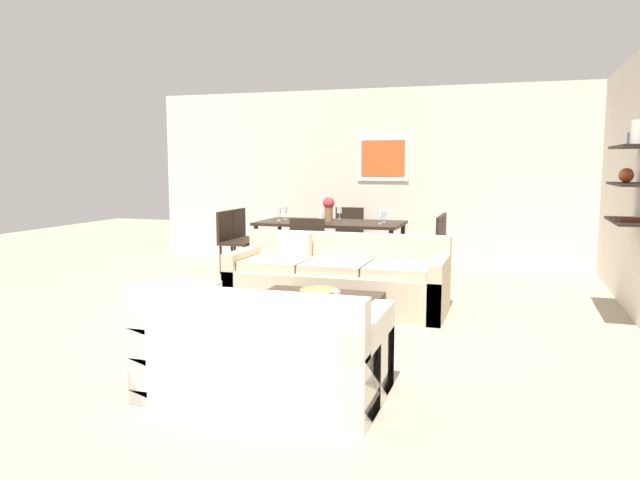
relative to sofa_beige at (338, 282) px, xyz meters
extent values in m
plane|color=tan|center=(-0.07, -0.34, -0.29)|extent=(18.00, 18.00, 0.00)
cube|color=silver|center=(0.23, 3.19, 1.06)|extent=(8.40, 0.06, 2.70)
cube|color=white|center=(-0.17, 3.15, 1.34)|extent=(0.80, 0.02, 0.69)
cube|color=#E55926|center=(-0.17, 3.13, 1.34)|extent=(0.68, 0.01, 0.55)
cube|color=black|center=(2.79, 0.20, 1.41)|extent=(0.28, 0.90, 0.02)
cube|color=black|center=(2.79, 0.20, 1.06)|extent=(0.28, 0.90, 0.02)
cube|color=black|center=(2.79, 0.20, 0.71)|extent=(0.28, 0.90, 0.02)
cylinder|color=silver|center=(2.79, 0.00, 1.53)|extent=(0.10, 0.10, 0.22)
sphere|color=#D85933|center=(2.79, 0.38, 1.14)|extent=(0.14, 0.14, 0.14)
cylinder|color=#4C518C|center=(2.79, 0.25, 1.48)|extent=(0.07, 0.07, 0.12)
cube|color=#4C1E19|center=(2.79, 0.05, 0.74)|extent=(0.20, 0.28, 0.03)
cube|color=beige|center=(0.01, -0.04, -0.08)|extent=(2.28, 0.90, 0.42)
cube|color=beige|center=(0.01, 0.33, 0.31)|extent=(2.28, 0.16, 0.36)
cube|color=beige|center=(-1.07, -0.04, 0.01)|extent=(0.14, 0.90, 0.60)
cube|color=beige|center=(1.08, -0.04, 0.01)|extent=(0.14, 0.90, 0.60)
cube|color=beige|center=(-0.66, -0.08, 0.18)|extent=(0.65, 0.70, 0.10)
cube|color=beige|center=(0.01, -0.08, 0.18)|extent=(0.65, 0.70, 0.10)
cube|color=beige|center=(0.67, -0.08, 0.18)|extent=(0.65, 0.70, 0.10)
cube|color=beige|center=(-0.54, 0.15, 0.31)|extent=(0.36, 0.13, 0.36)
cube|color=white|center=(0.22, -2.50, -0.08)|extent=(1.55, 0.90, 0.42)
cube|color=white|center=(0.22, -2.87, 0.31)|extent=(1.55, 0.16, 0.36)
cube|color=white|center=(0.93, -2.50, 0.01)|extent=(0.14, 0.90, 0.60)
cube|color=white|center=(-0.48, -2.50, 0.01)|extent=(0.14, 0.90, 0.60)
cube|color=white|center=(0.54, -2.46, 0.18)|extent=(0.61, 0.70, 0.10)
cube|color=white|center=(-0.09, -2.46, 0.18)|extent=(0.61, 0.70, 0.10)
cube|color=white|center=(-0.21, -2.69, 0.31)|extent=(0.37, 0.17, 0.36)
cube|color=#38281E|center=(0.14, -1.25, -0.10)|extent=(1.08, 0.95, 0.38)
cylinder|color=#99844C|center=(0.18, -1.23, 0.13)|extent=(0.34, 0.34, 0.08)
torus|color=#99844C|center=(0.18, -1.23, 0.16)|extent=(0.34, 0.34, 0.02)
cylinder|color=silver|center=(0.34, -1.27, 0.13)|extent=(0.08, 0.08, 0.09)
cube|color=black|center=(-0.64, 1.88, 0.44)|extent=(1.99, 1.00, 0.04)
cylinder|color=black|center=(-1.57, 1.43, 0.06)|extent=(0.06, 0.06, 0.71)
cylinder|color=black|center=(0.30, 1.43, 0.06)|extent=(0.06, 0.06, 0.71)
cylinder|color=black|center=(-1.57, 2.32, 0.06)|extent=(0.06, 0.06, 0.71)
cylinder|color=black|center=(0.30, 2.32, 0.06)|extent=(0.06, 0.06, 0.71)
cube|color=black|center=(-0.64, 1.05, 0.14)|extent=(0.44, 0.44, 0.04)
cube|color=black|center=(-0.64, 0.85, 0.37)|extent=(0.44, 0.04, 0.43)
cylinder|color=black|center=(-0.46, 1.23, -0.09)|extent=(0.04, 0.04, 0.41)
cylinder|color=black|center=(-0.82, 1.23, -0.09)|extent=(0.04, 0.04, 0.41)
cylinder|color=black|center=(-0.46, 0.87, -0.09)|extent=(0.04, 0.04, 0.41)
cylinder|color=black|center=(-0.82, 0.87, -0.09)|extent=(0.04, 0.04, 0.41)
cube|color=black|center=(0.68, 2.10, 0.14)|extent=(0.44, 0.44, 0.04)
cube|color=black|center=(0.88, 2.10, 0.37)|extent=(0.04, 0.44, 0.43)
cylinder|color=black|center=(0.50, 2.28, -0.09)|extent=(0.04, 0.04, 0.41)
cylinder|color=black|center=(0.50, 1.92, -0.09)|extent=(0.04, 0.04, 0.41)
cylinder|color=black|center=(0.86, 2.28, -0.09)|extent=(0.04, 0.04, 0.41)
cylinder|color=black|center=(0.86, 1.92, -0.09)|extent=(0.04, 0.04, 0.41)
cube|color=black|center=(-1.95, 1.65, 0.14)|extent=(0.44, 0.44, 0.04)
cube|color=black|center=(-2.15, 1.65, 0.37)|extent=(0.04, 0.44, 0.43)
cylinder|color=black|center=(-1.77, 1.47, -0.09)|extent=(0.04, 0.04, 0.41)
cylinder|color=black|center=(-1.77, 1.83, -0.09)|extent=(0.04, 0.04, 0.41)
cylinder|color=black|center=(-2.13, 1.47, -0.09)|extent=(0.04, 0.04, 0.41)
cylinder|color=black|center=(-2.13, 1.83, -0.09)|extent=(0.04, 0.04, 0.41)
cube|color=black|center=(0.68, 1.65, 0.14)|extent=(0.44, 0.44, 0.04)
cube|color=black|center=(0.88, 1.65, 0.37)|extent=(0.04, 0.44, 0.43)
cylinder|color=black|center=(0.50, 1.83, -0.09)|extent=(0.04, 0.04, 0.41)
cylinder|color=black|center=(0.50, 1.47, -0.09)|extent=(0.04, 0.04, 0.41)
cylinder|color=black|center=(0.86, 1.83, -0.09)|extent=(0.04, 0.04, 0.41)
cylinder|color=black|center=(0.86, 1.47, -0.09)|extent=(0.04, 0.04, 0.41)
cube|color=black|center=(-1.95, 2.10, 0.14)|extent=(0.44, 0.44, 0.04)
cube|color=black|center=(-2.15, 2.10, 0.37)|extent=(0.04, 0.44, 0.43)
cylinder|color=black|center=(-1.77, 1.92, -0.09)|extent=(0.04, 0.04, 0.41)
cylinder|color=black|center=(-1.77, 2.28, -0.09)|extent=(0.04, 0.04, 0.41)
cylinder|color=black|center=(-2.13, 1.92, -0.09)|extent=(0.04, 0.04, 0.41)
cylinder|color=black|center=(-2.13, 2.28, -0.09)|extent=(0.04, 0.04, 0.41)
cube|color=black|center=(-0.64, 2.70, 0.14)|extent=(0.44, 0.44, 0.04)
cube|color=black|center=(-0.64, 2.90, 0.37)|extent=(0.44, 0.04, 0.43)
cylinder|color=black|center=(-0.82, 2.52, -0.09)|extent=(0.04, 0.04, 0.41)
cylinder|color=black|center=(-0.46, 2.52, -0.09)|extent=(0.04, 0.04, 0.41)
cylinder|color=black|center=(-0.82, 2.88, -0.09)|extent=(0.04, 0.04, 0.41)
cylinder|color=black|center=(-0.46, 2.88, -0.09)|extent=(0.04, 0.04, 0.41)
cylinder|color=silver|center=(-0.64, 1.43, 0.46)|extent=(0.06, 0.06, 0.01)
cylinder|color=silver|center=(-0.64, 1.43, 0.50)|extent=(0.01, 0.01, 0.07)
cylinder|color=silver|center=(-0.64, 1.43, 0.57)|extent=(0.07, 0.07, 0.08)
cylinder|color=silver|center=(-1.36, 1.75, 0.46)|extent=(0.06, 0.06, 0.01)
cylinder|color=silver|center=(-1.36, 1.75, 0.51)|extent=(0.01, 0.01, 0.09)
cylinder|color=silver|center=(-1.36, 1.75, 0.59)|extent=(0.07, 0.07, 0.09)
cylinder|color=silver|center=(-0.64, 2.32, 0.46)|extent=(0.06, 0.06, 0.01)
cylinder|color=silver|center=(-0.64, 2.32, 0.50)|extent=(0.01, 0.01, 0.08)
cylinder|color=silver|center=(-0.64, 2.32, 0.59)|extent=(0.07, 0.07, 0.10)
cylinder|color=silver|center=(0.08, 1.75, 0.46)|extent=(0.06, 0.06, 0.01)
cylinder|color=silver|center=(0.08, 1.75, 0.50)|extent=(0.01, 0.01, 0.08)
cylinder|color=silver|center=(0.08, 1.75, 0.58)|extent=(0.07, 0.07, 0.08)
cylinder|color=silver|center=(0.08, 2.00, 0.46)|extent=(0.06, 0.06, 0.01)
cylinder|color=silver|center=(0.08, 2.00, 0.49)|extent=(0.01, 0.01, 0.06)
cylinder|color=silver|center=(0.08, 2.00, 0.57)|extent=(0.06, 0.06, 0.09)
cylinder|color=silver|center=(-1.36, 2.00, 0.46)|extent=(0.06, 0.06, 0.01)
cylinder|color=silver|center=(-1.36, 2.00, 0.51)|extent=(0.01, 0.01, 0.09)
cylinder|color=silver|center=(-1.36, 2.00, 0.59)|extent=(0.06, 0.06, 0.09)
cylinder|color=olive|center=(-0.67, 1.87, 0.56)|extent=(0.11, 0.11, 0.20)
sphere|color=red|center=(-0.67, 1.87, 0.72)|extent=(0.16, 0.16, 0.16)
camera|label=1|loc=(1.74, -6.11, 1.24)|focal=33.94mm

